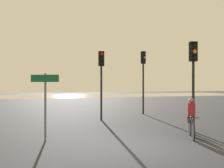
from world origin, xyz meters
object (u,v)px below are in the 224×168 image
direction_sign_post (45,97)px  cyclist (191,118)px  traffic_light_far_right (143,71)px  traffic_light_center (101,72)px  traffic_light_near_right (193,69)px

direction_sign_post → cyclist: direction_sign_post is taller
traffic_light_far_right → cyclist: (-1.64, -7.94, -2.37)m
traffic_light_far_right → traffic_light_center: 4.27m
traffic_light_near_right → cyclist: 2.46m
traffic_light_near_right → direction_sign_post: traffic_light_near_right is taller
traffic_light_far_right → direction_sign_post: size_ratio=1.77×
traffic_light_near_right → cyclist: bearing=54.0°
traffic_light_center → cyclist: bearing=110.7°
traffic_light_center → direction_sign_post: traffic_light_center is taller
direction_sign_post → cyclist: size_ratio=1.60×
traffic_light_center → traffic_light_near_right: bearing=122.1°
traffic_light_center → cyclist: (2.12, -5.96, -2.11)m
traffic_light_far_right → cyclist: traffic_light_far_right is taller
traffic_light_near_right → direction_sign_post: (-6.57, 0.22, -1.19)m
traffic_light_near_right → cyclist: size_ratio=2.56×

